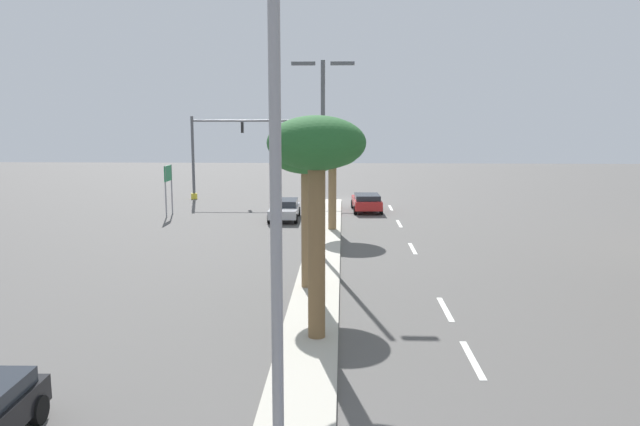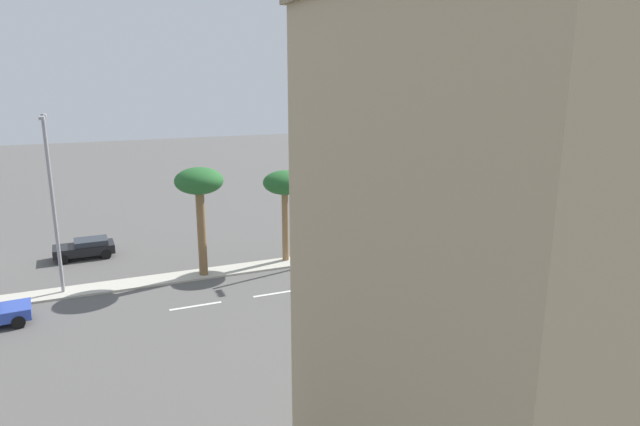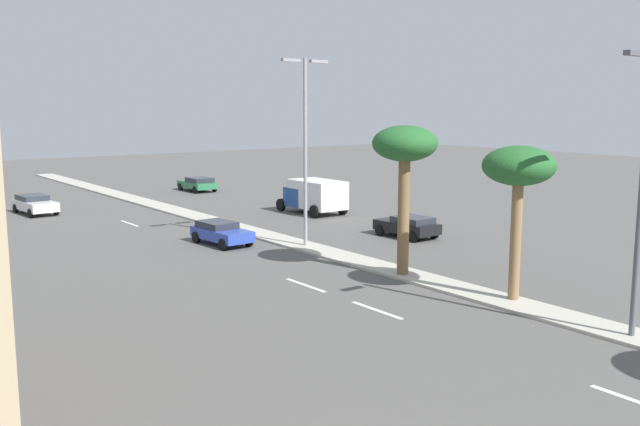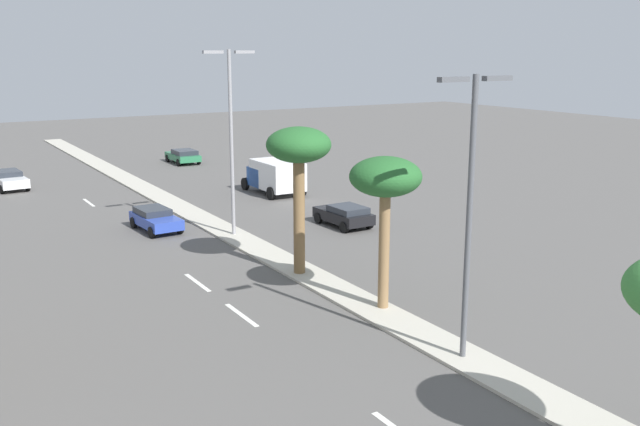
{
  "view_description": "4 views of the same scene",
  "coord_description": "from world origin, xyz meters",
  "px_view_note": "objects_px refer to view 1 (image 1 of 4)",
  "views": [
    {
      "loc": [
        -1.02,
        50.3,
        6.68
      ],
      "look_at": [
        -0.04,
        24.5,
        2.72
      ],
      "focal_mm": 34.12,
      "sensor_mm": 36.0,
      "label": 1
    },
    {
      "loc": [
        -32.9,
        38.63,
        12.08
      ],
      "look_at": [
        -0.27,
        24.68,
        3.28
      ],
      "focal_mm": 31.09,
      "sensor_mm": 36.0,
      "label": 2
    },
    {
      "loc": [
        -21.62,
        10.32,
        7.67
      ],
      "look_at": [
        -2.83,
        35.3,
        2.81
      ],
      "focal_mm": 38.88,
      "sensor_mm": 36.0,
      "label": 3
    },
    {
      "loc": [
        -15.55,
        5.35,
        10.11
      ],
      "look_at": [
        -1.81,
        28.09,
        3.98
      ],
      "focal_mm": 39.84,
      "sensor_mm": 36.0,
      "label": 4
    }
  ],
  "objects_px": {
    "traffic_signal_gantry": "(227,148)",
    "directional_road_sign": "(168,179)",
    "sedan_silver_trailing": "(285,209)",
    "sedan_red_inboard": "(367,202)",
    "palm_tree_right": "(332,155)",
    "palm_tree_front": "(306,159)",
    "street_lamp_front": "(275,164)",
    "street_lamp_rear": "(323,144)",
    "palm_tree_inboard": "(316,154)"
  },
  "relations": [
    {
      "from": "palm_tree_right",
      "to": "palm_tree_front",
      "type": "bearing_deg",
      "value": 86.57
    },
    {
      "from": "traffic_signal_gantry",
      "to": "palm_tree_inboard",
      "type": "bearing_deg",
      "value": 105.2
    },
    {
      "from": "palm_tree_right",
      "to": "sedan_red_inboard",
      "type": "xyz_separation_m",
      "value": [
        -2.38,
        -8.07,
        -3.9
      ]
    },
    {
      "from": "traffic_signal_gantry",
      "to": "directional_road_sign",
      "type": "height_order",
      "value": "traffic_signal_gantry"
    },
    {
      "from": "directional_road_sign",
      "to": "palm_tree_front",
      "type": "bearing_deg",
      "value": 120.27
    },
    {
      "from": "directional_road_sign",
      "to": "palm_tree_front",
      "type": "xyz_separation_m",
      "value": [
        -10.83,
        18.55,
        2.6
      ]
    },
    {
      "from": "palm_tree_front",
      "to": "sedan_silver_trailing",
      "type": "height_order",
      "value": "palm_tree_front"
    },
    {
      "from": "traffic_signal_gantry",
      "to": "street_lamp_front",
      "type": "bearing_deg",
      "value": 101.93
    },
    {
      "from": "sedan_red_inboard",
      "to": "sedan_silver_trailing",
      "type": "xyz_separation_m",
      "value": [
        5.7,
        3.77,
        -0.02
      ]
    },
    {
      "from": "directional_road_sign",
      "to": "palm_tree_right",
      "type": "xyz_separation_m",
      "value": [
        -11.6,
        5.62,
        2.04
      ]
    },
    {
      "from": "palm_tree_right",
      "to": "palm_tree_inboard",
      "type": "xyz_separation_m",
      "value": [
        0.14,
        18.56,
        1.07
      ]
    },
    {
      "from": "sedan_silver_trailing",
      "to": "palm_tree_front",
      "type": "bearing_deg",
      "value": 98.39
    },
    {
      "from": "street_lamp_rear",
      "to": "sedan_silver_trailing",
      "type": "xyz_separation_m",
      "value": [
        3.0,
        -12.09,
        -4.88
      ]
    },
    {
      "from": "palm_tree_inboard",
      "to": "street_lamp_front",
      "type": "height_order",
      "value": "street_lamp_front"
    },
    {
      "from": "traffic_signal_gantry",
      "to": "directional_road_sign",
      "type": "distance_m",
      "value": 9.5
    },
    {
      "from": "street_lamp_front",
      "to": "sedan_silver_trailing",
      "type": "xyz_separation_m",
      "value": [
        2.86,
        -30.82,
        -5.27
      ]
    },
    {
      "from": "palm_tree_right",
      "to": "street_lamp_front",
      "type": "height_order",
      "value": "street_lamp_front"
    },
    {
      "from": "traffic_signal_gantry",
      "to": "sedan_silver_trailing",
      "type": "bearing_deg",
      "value": 119.48
    },
    {
      "from": "street_lamp_front",
      "to": "sedan_silver_trailing",
      "type": "relative_size",
      "value": 2.18
    },
    {
      "from": "directional_road_sign",
      "to": "street_lamp_rear",
      "type": "height_order",
      "value": "street_lamp_rear"
    },
    {
      "from": "street_lamp_rear",
      "to": "sedan_red_inboard",
      "type": "distance_m",
      "value": 16.8
    },
    {
      "from": "street_lamp_front",
      "to": "traffic_signal_gantry",
      "type": "bearing_deg",
      "value": -78.07
    },
    {
      "from": "directional_road_sign",
      "to": "palm_tree_right",
      "type": "relative_size",
      "value": 0.64
    },
    {
      "from": "directional_road_sign",
      "to": "sedan_silver_trailing",
      "type": "height_order",
      "value": "directional_road_sign"
    },
    {
      "from": "street_lamp_rear",
      "to": "street_lamp_front",
      "type": "distance_m",
      "value": 18.74
    },
    {
      "from": "palm_tree_inboard",
      "to": "street_lamp_front",
      "type": "bearing_deg",
      "value": 87.71
    },
    {
      "from": "directional_road_sign",
      "to": "sedan_red_inboard",
      "type": "distance_m",
      "value": 14.32
    },
    {
      "from": "palm_tree_front",
      "to": "palm_tree_right",
      "type": "bearing_deg",
      "value": -93.43
    },
    {
      "from": "directional_road_sign",
      "to": "palm_tree_inboard",
      "type": "height_order",
      "value": "palm_tree_inboard"
    },
    {
      "from": "palm_tree_front",
      "to": "sedan_red_inboard",
      "type": "xyz_separation_m",
      "value": [
        -3.16,
        -21.0,
        -4.46
      ]
    },
    {
      "from": "street_lamp_rear",
      "to": "street_lamp_front",
      "type": "relative_size",
      "value": 0.93
    },
    {
      "from": "directional_road_sign",
      "to": "traffic_signal_gantry",
      "type": "bearing_deg",
      "value": -105.23
    },
    {
      "from": "palm_tree_front",
      "to": "palm_tree_inboard",
      "type": "distance_m",
      "value": 5.68
    },
    {
      "from": "palm_tree_inboard",
      "to": "street_lamp_front",
      "type": "distance_m",
      "value": 7.98
    },
    {
      "from": "sedan_red_inboard",
      "to": "sedan_silver_trailing",
      "type": "bearing_deg",
      "value": 33.51
    },
    {
      "from": "sedan_silver_trailing",
      "to": "sedan_red_inboard",
      "type": "bearing_deg",
      "value": -146.49
    },
    {
      "from": "palm_tree_inboard",
      "to": "street_lamp_front",
      "type": "xyz_separation_m",
      "value": [
        0.32,
        7.96,
        0.27
      ]
    },
    {
      "from": "street_lamp_front",
      "to": "sedan_red_inboard",
      "type": "height_order",
      "value": "street_lamp_front"
    },
    {
      "from": "traffic_signal_gantry",
      "to": "palm_tree_right",
      "type": "relative_size",
      "value": 2.35
    },
    {
      "from": "palm_tree_inboard",
      "to": "street_lamp_rear",
      "type": "xyz_separation_m",
      "value": [
        0.17,
        -10.77,
        -0.11
      ]
    },
    {
      "from": "traffic_signal_gantry",
      "to": "palm_tree_front",
      "type": "relative_size",
      "value": 2.15
    },
    {
      "from": "directional_road_sign",
      "to": "street_lamp_rear",
      "type": "bearing_deg",
      "value": 130.1
    },
    {
      "from": "traffic_signal_gantry",
      "to": "palm_tree_front",
      "type": "xyz_separation_m",
      "value": [
        -8.38,
        27.56,
        0.81
      ]
    },
    {
      "from": "traffic_signal_gantry",
      "to": "directional_road_sign",
      "type": "xyz_separation_m",
      "value": [
        2.45,
        9.0,
        -1.79
      ]
    },
    {
      "from": "street_lamp_rear",
      "to": "sedan_silver_trailing",
      "type": "distance_m",
      "value": 13.37
    },
    {
      "from": "directional_road_sign",
      "to": "palm_tree_right",
      "type": "distance_m",
      "value": 13.05
    },
    {
      "from": "directional_road_sign",
      "to": "palm_tree_inboard",
      "type": "xyz_separation_m",
      "value": [
        -11.46,
        24.18,
        3.11
      ]
    },
    {
      "from": "traffic_signal_gantry",
      "to": "sedan_red_inboard",
      "type": "relative_size",
      "value": 2.84
    },
    {
      "from": "palm_tree_front",
      "to": "sedan_red_inboard",
      "type": "distance_m",
      "value": 21.7
    },
    {
      "from": "traffic_signal_gantry",
      "to": "palm_tree_right",
      "type": "xyz_separation_m",
      "value": [
        -9.15,
        14.62,
        0.24
      ]
    }
  ]
}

